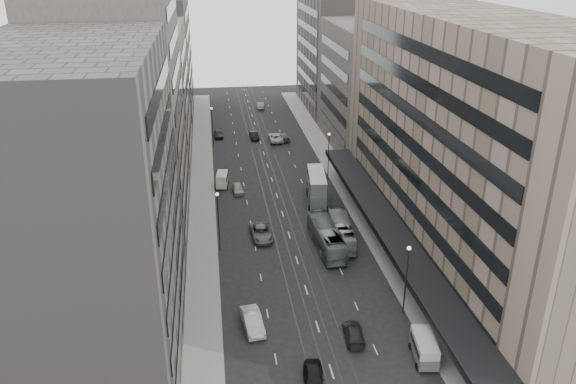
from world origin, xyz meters
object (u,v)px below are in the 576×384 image
vw_microbus (424,347)px  pedestrian (441,327)px  bus_near (326,237)px  panel_van (222,179)px  double_decker (317,187)px  sedan_0 (314,378)px  sedan_1 (253,321)px  bus_far (341,231)px  sedan_2 (261,233)px

vw_microbus → pedestrian: size_ratio=2.46×
bus_near → pedestrian: bus_near is taller
panel_van → pedestrian: panel_van is taller
double_decker → panel_van: 16.82m
sedan_0 → sedan_1: size_ratio=0.88×
bus_far → sedan_1: (-13.61, -17.69, -0.64)m
bus_near → sedan_2: bearing=-28.1°
sedan_0 → double_decker: bearing=86.2°
bus_near → double_decker: 14.93m
bus_far → sedan_0: size_ratio=2.34×
bus_near → bus_far: size_ratio=1.09×
bus_near → bus_far: bearing=-147.1°
double_decker → panel_van: size_ratio=2.26×
double_decker → sedan_2: 14.70m
vw_microbus → sedan_1: (-16.00, 7.21, -0.50)m
bus_far → vw_microbus: bearing=100.7°
bus_near → pedestrian: 21.52m
sedan_1 → vw_microbus: bearing=-31.0°
sedan_2 → bus_far: bearing=-15.3°
bus_far → double_decker: size_ratio=1.18×
bus_near → vw_microbus: (4.83, -23.17, -0.28)m
bus_far → panel_van: 26.52m
bus_near → vw_microbus: 23.67m
sedan_0 → pedestrian: pedestrian is taller
vw_microbus → sedan_0: vw_microbus is taller
double_decker → vw_microbus: (3.35, -37.99, -1.27)m
bus_near → sedan_0: (-6.38, -25.15, -0.86)m
vw_microbus → sedan_2: vw_microbus is taller
sedan_1 → panel_van: bearing=85.9°
bus_near → sedan_2: (-8.28, 3.98, -0.82)m
bus_far → sedan_1: 22.33m
pedestrian → sedan_1: bearing=-8.5°
panel_van → sedan_2: 19.88m
bus_far → double_decker: (-0.95, 13.09, 1.13)m
vw_microbus → panel_van: 49.76m
double_decker → sedan_2: (-9.77, -10.84, -1.81)m
sedan_2 → pedestrian: pedestrian is taller
sedan_1 → bus_near: bearing=48.3°
double_decker → sedan_0: double_decker is taller
bus_near → sedan_1: bearing=52.5°
bus_near → bus_far: 2.99m
sedan_2 → pedestrian: (16.13, -24.01, 0.29)m
bus_near → double_decker: bearing=-98.2°
panel_van → sedan_2: bearing=-69.2°
bus_near → sedan_2: size_ratio=2.00×
bus_far → vw_microbus: (2.40, -24.90, -0.14)m
sedan_2 → double_decker: bearing=44.6°
bus_near → panel_van: size_ratio=2.92×
double_decker → pedestrian: 35.46m
bus_near → vw_microbus: bearing=99.3°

